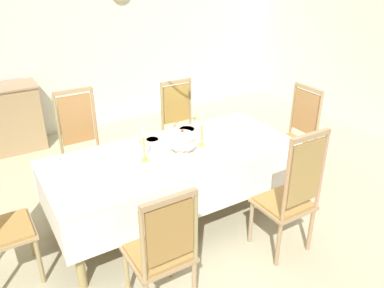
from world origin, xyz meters
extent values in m
cube|color=#B7B08F|center=(0.00, 0.00, -0.02)|extent=(7.15, 5.76, 0.04)
cube|color=silver|center=(0.00, 2.92, 1.61)|extent=(7.15, 0.08, 3.23)
cylinder|color=#9F8D56|center=(-1.08, -0.34, 0.36)|extent=(0.07, 0.07, 0.71)
cylinder|color=tan|center=(1.08, -0.34, 0.36)|extent=(0.07, 0.07, 0.71)
cylinder|color=tan|center=(-1.08, 0.48, 0.36)|extent=(0.07, 0.07, 0.71)
cylinder|color=tan|center=(1.08, 0.48, 0.36)|extent=(0.07, 0.07, 0.71)
cube|color=tan|center=(0.00, 0.07, 0.67)|extent=(2.23, 0.90, 0.08)
cube|color=tan|center=(0.00, 0.07, 0.73)|extent=(2.35, 1.02, 0.03)
cube|color=white|center=(0.00, 0.07, 0.74)|extent=(2.37, 1.04, 0.00)
cube|color=white|center=(0.00, -0.44, 0.54)|extent=(2.37, 0.00, 0.39)
cube|color=white|center=(0.00, 0.58, 0.54)|extent=(2.37, 0.00, 0.39)
cube|color=white|center=(-1.18, 0.07, 0.54)|extent=(0.00, 1.04, 0.39)
cube|color=white|center=(1.18, 0.07, 0.54)|extent=(0.00, 1.04, 0.39)
cylinder|color=tan|center=(-0.79, -0.60, 0.22)|extent=(0.04, 0.04, 0.44)
cylinder|color=tan|center=(-0.41, -0.60, 0.22)|extent=(0.04, 0.04, 0.44)
cylinder|color=tan|center=(-0.41, -0.96, 0.22)|extent=(0.04, 0.04, 0.44)
cube|color=tan|center=(-0.60, -0.78, 0.45)|extent=(0.44, 0.42, 0.03)
cube|color=#A37D40|center=(-0.60, -0.78, 0.48)|extent=(0.40, 0.38, 0.02)
cylinder|color=tan|center=(-0.80, -0.97, 0.75)|extent=(0.03, 0.03, 0.56)
cylinder|color=#9A8F5C|center=(-0.41, -0.97, 0.75)|extent=(0.03, 0.03, 0.56)
cube|color=olive|center=(-0.60, -0.97, 0.78)|extent=(0.34, 0.02, 0.43)
cube|color=tan|center=(-0.60, -0.97, 1.03)|extent=(0.40, 0.04, 0.04)
cylinder|color=#9F8F56|center=(-0.41, 0.74, 0.22)|extent=(0.04, 0.04, 0.44)
cylinder|color=tan|center=(-0.79, 0.74, 0.22)|extent=(0.04, 0.04, 0.44)
cylinder|color=#AB7F53|center=(-0.41, 1.10, 0.22)|extent=(0.04, 0.04, 0.44)
cylinder|color=tan|center=(-0.79, 1.10, 0.22)|extent=(0.04, 0.04, 0.44)
cube|color=tan|center=(-0.60, 0.92, 0.45)|extent=(0.44, 0.42, 0.03)
cube|color=#A37D40|center=(-0.60, 0.92, 0.48)|extent=(0.40, 0.38, 0.02)
cylinder|color=tan|center=(-0.41, 1.11, 0.81)|extent=(0.03, 0.03, 0.70)
cylinder|color=#9E8B59|center=(-0.80, 1.11, 0.81)|extent=(0.03, 0.03, 0.70)
cube|color=#A97A44|center=(-0.60, 1.11, 0.85)|extent=(0.34, 0.02, 0.53)
cube|color=tan|center=(-0.60, 1.11, 1.16)|extent=(0.40, 0.04, 0.04)
cylinder|color=#9B8565|center=(0.41, -0.60, 0.22)|extent=(0.04, 0.04, 0.44)
cylinder|color=tan|center=(0.79, -0.60, 0.22)|extent=(0.04, 0.04, 0.44)
cylinder|color=#9C7F58|center=(0.41, -0.96, 0.22)|extent=(0.04, 0.04, 0.44)
cylinder|color=#A6805B|center=(0.79, -0.96, 0.22)|extent=(0.04, 0.04, 0.44)
cube|color=tan|center=(0.60, -0.78, 0.45)|extent=(0.44, 0.42, 0.03)
cube|color=#A37D40|center=(0.60, -0.78, 0.48)|extent=(0.40, 0.38, 0.02)
cylinder|color=tan|center=(0.41, -0.97, 0.82)|extent=(0.03, 0.03, 0.71)
cylinder|color=tan|center=(0.80, -0.97, 0.82)|extent=(0.03, 0.03, 0.71)
cube|color=#9C7E44|center=(0.60, -0.97, 0.86)|extent=(0.34, 0.02, 0.54)
cube|color=tan|center=(0.60, -0.97, 1.18)|extent=(0.40, 0.04, 0.04)
cylinder|color=tan|center=(0.79, 0.74, 0.22)|extent=(0.04, 0.04, 0.44)
cylinder|color=#A48953|center=(0.41, 0.74, 0.22)|extent=(0.04, 0.04, 0.44)
cylinder|color=#A9815A|center=(0.79, 1.10, 0.22)|extent=(0.04, 0.04, 0.44)
cylinder|color=#9D895C|center=(0.41, 1.10, 0.22)|extent=(0.04, 0.04, 0.44)
cube|color=tan|center=(0.60, 0.92, 0.45)|extent=(0.44, 0.42, 0.03)
cube|color=#A37D40|center=(0.60, 0.92, 0.48)|extent=(0.40, 0.38, 0.02)
cylinder|color=tan|center=(0.80, 1.11, 0.77)|extent=(0.03, 0.03, 0.61)
cylinder|color=#9E8F5B|center=(0.41, 1.11, 0.77)|extent=(0.03, 0.03, 0.61)
cube|color=#A4813B|center=(0.60, 1.11, 0.80)|extent=(0.34, 0.02, 0.46)
cube|color=tan|center=(0.60, 1.11, 1.07)|extent=(0.40, 0.04, 0.04)
cylinder|color=tan|center=(-1.34, 0.26, 0.22)|extent=(0.04, 0.04, 0.44)
cylinder|color=#9F8B5C|center=(-1.34, -0.12, 0.22)|extent=(0.04, 0.04, 0.44)
cube|color=tan|center=(-1.52, 0.07, 0.45)|extent=(0.42, 0.44, 0.03)
cube|color=#A37D40|center=(-1.52, 0.07, 0.48)|extent=(0.38, 0.40, 0.02)
cylinder|color=tan|center=(1.34, -0.12, 0.22)|extent=(0.04, 0.04, 0.44)
cylinder|color=#A28756|center=(1.34, 0.26, 0.22)|extent=(0.04, 0.04, 0.44)
cylinder|color=tan|center=(1.70, -0.12, 0.22)|extent=(0.04, 0.04, 0.44)
cylinder|color=#9D7D5C|center=(1.70, 0.26, 0.22)|extent=(0.04, 0.04, 0.44)
cube|color=tan|center=(1.52, 0.07, 0.45)|extent=(0.42, 0.44, 0.03)
cube|color=#A37D40|center=(1.52, 0.07, 0.48)|extent=(0.38, 0.40, 0.02)
cylinder|color=tan|center=(1.71, -0.12, 0.78)|extent=(0.03, 0.03, 0.63)
cylinder|color=#A27D54|center=(1.71, 0.27, 0.78)|extent=(0.03, 0.03, 0.63)
cube|color=#A77845|center=(1.71, 0.07, 0.81)|extent=(0.02, 0.34, 0.48)
cube|color=tan|center=(1.71, 0.07, 1.09)|extent=(0.04, 0.40, 0.04)
cylinder|color=white|center=(0.09, 0.07, 0.75)|extent=(0.15, 0.15, 0.02)
ellipsoid|color=white|center=(0.09, 0.07, 0.83)|extent=(0.27, 0.27, 0.12)
ellipsoid|color=white|center=(0.09, 0.07, 0.90)|extent=(0.24, 0.24, 0.09)
sphere|color=brown|center=(0.09, 0.07, 0.95)|extent=(0.03, 0.03, 0.03)
cylinder|color=gold|center=(-0.30, 0.07, 0.75)|extent=(0.07, 0.07, 0.02)
cylinder|color=gold|center=(-0.30, 0.07, 0.86)|extent=(0.02, 0.02, 0.20)
cone|color=gold|center=(-0.30, 0.07, 0.97)|extent=(0.04, 0.04, 0.02)
cylinder|color=silver|center=(-0.30, 0.07, 1.03)|extent=(0.02, 0.02, 0.10)
cylinder|color=gold|center=(0.30, 0.07, 0.75)|extent=(0.07, 0.07, 0.02)
cylinder|color=gold|center=(0.30, 0.07, 0.86)|extent=(0.02, 0.02, 0.19)
cone|color=gold|center=(0.30, 0.07, 0.96)|extent=(0.04, 0.04, 0.02)
cylinder|color=silver|center=(0.30, 0.07, 1.02)|extent=(0.02, 0.02, 0.10)
cylinder|color=white|center=(0.35, 0.43, 0.76)|extent=(0.19, 0.19, 0.04)
cylinder|color=white|center=(0.35, 0.43, 0.77)|extent=(0.16, 0.16, 0.02)
torus|color=brown|center=(0.35, 0.43, 0.78)|extent=(0.19, 0.19, 0.01)
cylinder|color=white|center=(-0.07, 0.40, 0.76)|extent=(0.15, 0.15, 0.03)
cylinder|color=white|center=(-0.07, 0.40, 0.76)|extent=(0.12, 0.12, 0.02)
torus|color=brown|center=(-0.07, 0.40, 0.77)|extent=(0.14, 0.14, 0.01)
cylinder|color=white|center=(-0.89, 0.42, 0.76)|extent=(0.15, 0.15, 0.04)
cylinder|color=white|center=(-0.89, 0.42, 0.77)|extent=(0.12, 0.12, 0.03)
torus|color=brown|center=(-0.89, 0.42, 0.78)|extent=(0.14, 0.14, 0.01)
cube|color=gold|center=(0.48, 0.39, 0.75)|extent=(0.02, 0.14, 0.00)
ellipsoid|color=gold|center=(0.47, 0.48, 0.75)|extent=(0.03, 0.05, 0.01)
cube|color=gold|center=(-0.16, 0.37, 0.75)|extent=(0.04, 0.14, 0.00)
ellipsoid|color=gold|center=(-0.18, 0.45, 0.75)|extent=(0.03, 0.05, 0.01)
cube|color=tan|center=(-1.09, 2.83, 0.44)|extent=(0.59, 0.01, 0.70)
camera|label=1|loc=(-1.51, -2.73, 2.36)|focal=35.79mm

